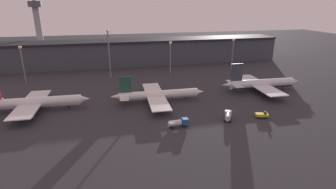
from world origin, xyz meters
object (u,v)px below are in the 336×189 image
airplane_0 (34,103)px  airplane_1 (158,95)px  airplane_2 (261,84)px  service_vehicle_0 (228,116)px  service_vehicle_1 (178,123)px  control_tower (38,25)px  service_vehicle_2 (262,115)px

airplane_0 → airplane_1: bearing=0.8°
airplane_1 → airplane_2: bearing=5.5°
airplane_1 → service_vehicle_0: 33.02m
service_vehicle_1 → control_tower: size_ratio=0.16×
airplane_1 → service_vehicle_1: (2.15, -26.46, -1.50)m
airplane_0 → airplane_1: (50.61, -1.15, -0.36)m
airplane_1 → service_vehicle_2: 43.95m
control_tower → service_vehicle_1: bearing=-62.0°
service_vehicle_2 → control_tower: bearing=144.2°
airplane_0 → airplane_2: bearing=3.2°
service_vehicle_0 → service_vehicle_2: bearing=-67.9°
airplane_2 → service_vehicle_1: airplane_2 is taller
service_vehicle_0 → control_tower: (-89.48, 129.44, 24.72)m
airplane_1 → airplane_2: size_ratio=1.02×
service_vehicle_1 → service_vehicle_2: (33.15, 0.35, -0.50)m
service_vehicle_1 → service_vehicle_2: bearing=-3.9°
airplane_2 → control_tower: control_tower is taller
airplane_0 → control_tower: control_tower is taller
service_vehicle_0 → control_tower: control_tower is taller
service_vehicle_0 → airplane_2: bearing=-19.7°
service_vehicle_0 → service_vehicle_1: 19.81m
airplane_1 → service_vehicle_1: 26.59m
airplane_2 → control_tower: (-120.18, 101.70, 22.63)m
airplane_0 → service_vehicle_2: size_ratio=8.60×
service_vehicle_2 → control_tower: size_ratio=0.11×
airplane_0 → airplane_2: (103.19, 1.91, 0.18)m
control_tower → service_vehicle_2: bearing=-51.8°
airplane_0 → service_vehicle_0: 76.98m
service_vehicle_1 → airplane_0: bearing=147.9°
service_vehicle_0 → service_vehicle_1: service_vehicle_1 is taller
airplane_0 → airplane_1: 50.62m
airplane_1 → service_vehicle_0: size_ratio=6.15×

